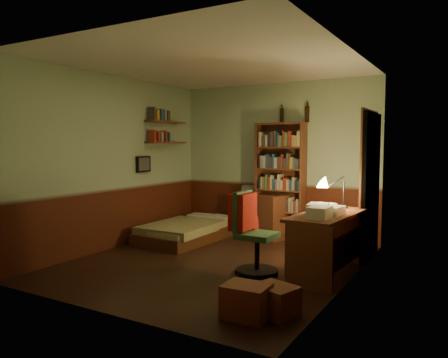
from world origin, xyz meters
The scene contains 24 objects.
floor centered at (0.00, 0.00, -0.01)m, with size 3.50×4.00×0.02m, color black.
ceiling centered at (0.00, 0.00, 2.61)m, with size 3.50×4.00×0.02m, color silver.
wall_back centered at (0.00, 2.01, 1.30)m, with size 3.50×0.02×2.60m, color #9CB991.
wall_left centered at (-1.76, 0.00, 1.30)m, with size 0.02×4.00×2.60m, color #9CB991.
wall_right centered at (1.76, 0.00, 1.30)m, with size 0.02×4.00×2.60m, color #9CB991.
wall_front centered at (0.00, -2.01, 1.30)m, with size 3.50×0.02×2.60m, color #9CB991.
doorway centered at (1.72, 1.30, 1.00)m, with size 0.06×0.90×2.00m, color black.
door_trim centered at (1.69, 1.30, 1.00)m, with size 0.02×0.98×2.08m, color #472613.
bed centered at (-1.10, 0.97, 0.26)m, with size 0.92×1.72×0.51m, color #72914D.
dresser centered at (-0.13, 1.77, 0.37)m, with size 0.83×0.42×0.74m, color #5C2F1C.
mini_stereo centered at (-0.44, 1.89, 0.80)m, with size 0.22×0.17×0.12m, color #B2B2B7.
bookshelf centered at (0.15, 1.85, 0.96)m, with size 0.82×0.26×1.92m, color #5C2F1C.
bottle_left centered at (0.12, 1.96, 2.05)m, with size 0.07×0.07×0.24m, color black.
bottle_right centered at (0.56, 1.96, 2.06)m, with size 0.07×0.07×0.26m, color black.
desk centered at (1.44, 0.26, 0.37)m, with size 0.57×1.39×0.74m, color #5C2F1C.
paper_stack centered at (1.36, 0.14, 0.81)m, with size 0.23×0.31×0.12m, color silver.
desk_lamp centered at (1.49, 0.77, 1.03)m, with size 0.17×0.17×0.58m, color black.
office_chair centered at (0.70, -0.16, 0.52)m, with size 0.52×0.46×1.04m, color #2C4F2B.
red_jacket centered at (0.52, 0.07, 1.26)m, with size 0.21×0.38×0.45m, color #A81A11.
wall_shelf_lower centered at (-1.64, 1.10, 1.60)m, with size 0.20×0.90×0.03m, color #5C2F1C.
wall_shelf_upper centered at (-1.64, 1.10, 1.95)m, with size 0.20×0.90×0.03m, color #5C2F1C.
framed_picture centered at (-1.72, 0.60, 1.25)m, with size 0.04×0.32×0.26m, color black.
cardboard_box_a centered at (1.21, -1.43, 0.15)m, with size 0.41×0.33×0.31m, color brown.
cardboard_box_b centered at (1.41, -1.23, 0.13)m, with size 0.38×0.31×0.27m, color brown.
Camera 1 is at (2.97, -4.86, 1.57)m, focal length 35.00 mm.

